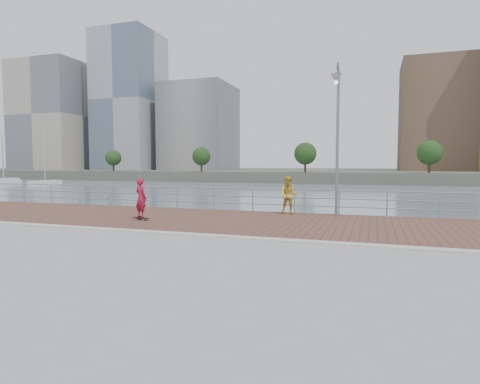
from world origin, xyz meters
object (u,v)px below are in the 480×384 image
(guardrail, at_px, (273,198))
(bystander, at_px, (289,195))
(skateboarder, at_px, (141,198))
(street_lamp, at_px, (337,113))

(guardrail, distance_m, bystander, 1.08)
(guardrail, relative_size, skateboarder, 23.92)
(bystander, bearing_deg, guardrail, 144.64)
(skateboarder, bearing_deg, street_lamp, -132.10)
(guardrail, height_order, street_lamp, street_lamp)
(street_lamp, bearing_deg, guardrail, 162.24)
(skateboarder, relative_size, bystander, 0.94)
(guardrail, height_order, bystander, bystander)
(guardrail, distance_m, street_lamp, 4.93)
(guardrail, relative_size, bystander, 22.44)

